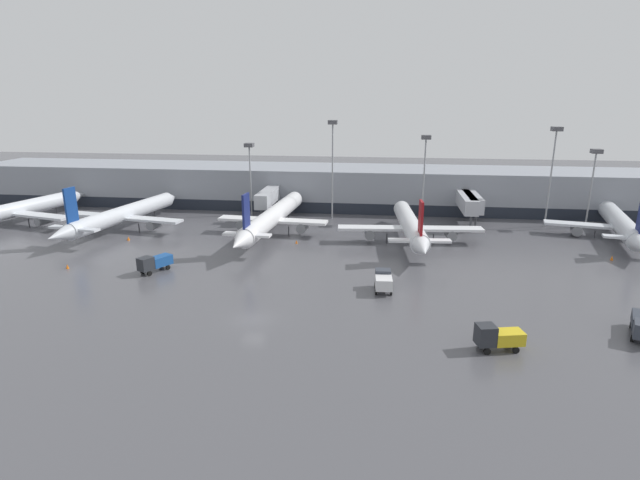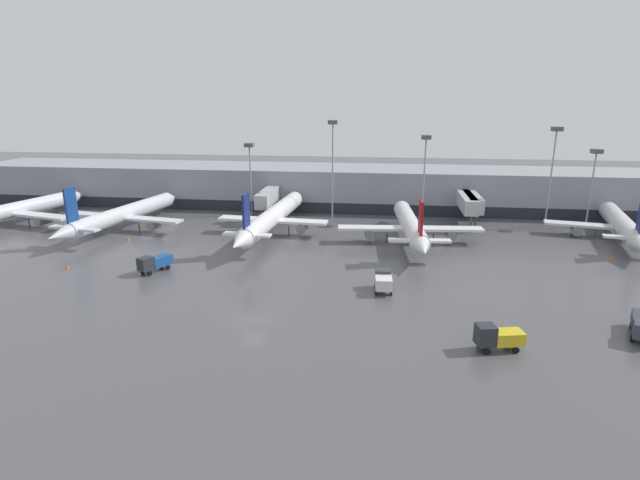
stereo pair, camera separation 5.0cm
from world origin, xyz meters
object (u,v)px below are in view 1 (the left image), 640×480
(service_truck_0, at_px, (154,262))
(traffic_cone_3, at_px, (67,266))
(parked_jet_4, at_px, (122,215))
(apron_light_mast_0, at_px, (425,154))
(parked_jet_2, at_px, (13,210))
(service_truck_1, at_px, (383,280))
(traffic_cone_1, at_px, (128,238))
(parked_jet_1, at_px, (273,217))
(service_truck_3, at_px, (497,336))
(traffic_cone_2, at_px, (296,242))
(apron_light_mast_1, at_px, (333,143))
(apron_light_mast_4, at_px, (250,157))
(parked_jet_0, at_px, (621,225))
(parked_jet_3, at_px, (410,226))
(apron_light_mast_3, at_px, (595,165))
(traffic_cone_0, at_px, (612,258))
(apron_light_mast_2, at_px, (554,149))

(service_truck_0, relative_size, traffic_cone_3, 7.63)
(parked_jet_4, xyz_separation_m, apron_light_mast_0, (56.68, 13.79, 10.70))
(parked_jet_2, height_order, service_truck_1, parked_jet_2)
(parked_jet_2, relative_size, traffic_cone_1, 55.09)
(parked_jet_1, height_order, service_truck_1, parked_jet_1)
(parked_jet_1, xyz_separation_m, service_truck_3, (31.63, -40.02, -1.77))
(traffic_cone_2, xyz_separation_m, apron_light_mast_1, (4.26, 19.04, 15.30))
(service_truck_0, relative_size, apron_light_mast_4, 0.35)
(traffic_cone_1, relative_size, apron_light_mast_4, 0.04)
(service_truck_0, distance_m, traffic_cone_2, 24.63)
(parked_jet_2, distance_m, service_truck_0, 45.60)
(parked_jet_0, height_order, traffic_cone_3, parked_jet_0)
(parked_jet_0, distance_m, service_truck_0, 79.27)
(parked_jet_1, xyz_separation_m, apron_light_mast_1, (9.57, 13.72, 12.31))
(parked_jet_3, bearing_deg, service_truck_0, 113.02)
(traffic_cone_2, relative_size, apron_light_mast_3, 0.04)
(parked_jet_2, xyz_separation_m, service_truck_0, (39.52, -22.71, -1.48))
(service_truck_1, bearing_deg, service_truck_0, 80.88)
(apron_light_mast_4, bearing_deg, service_truck_0, -97.25)
(parked_jet_0, height_order, traffic_cone_1, parked_jet_0)
(apron_light_mast_0, distance_m, apron_light_mast_3, 31.54)
(apron_light_mast_3, bearing_deg, parked_jet_1, -167.64)
(apron_light_mast_3, bearing_deg, traffic_cone_2, -161.26)
(apron_light_mast_0, bearing_deg, traffic_cone_2, -140.67)
(traffic_cone_3, relative_size, apron_light_mast_0, 0.04)
(service_truck_3, height_order, traffic_cone_0, service_truck_3)
(apron_light_mast_0, xyz_separation_m, apron_light_mast_2, (23.62, -1.01, 1.25))
(apron_light_mast_0, distance_m, apron_light_mast_1, 18.39)
(traffic_cone_1, bearing_deg, parked_jet_0, 7.68)
(traffic_cone_1, bearing_deg, parked_jet_4, 123.54)
(traffic_cone_1, xyz_separation_m, apron_light_mast_2, (76.03, 19.21, 14.67))
(parked_jet_3, xyz_separation_m, apron_light_mast_0, (3.12, 15.76, 10.61))
(parked_jet_4, xyz_separation_m, service_truck_3, (60.45, -39.39, -1.54))
(parked_jet_3, xyz_separation_m, service_truck_0, (-37.32, -19.61, -1.66))
(traffic_cone_2, bearing_deg, service_truck_1, -53.45)
(traffic_cone_2, height_order, apron_light_mast_0, apron_light_mast_0)
(parked_jet_3, bearing_deg, parked_jet_0, -83.73)
(traffic_cone_0, relative_size, traffic_cone_1, 1.14)
(parked_jet_2, height_order, traffic_cone_2, parked_jet_2)
(parked_jet_4, distance_m, traffic_cone_3, 22.20)
(parked_jet_1, distance_m, traffic_cone_1, 25.72)
(parked_jet_1, distance_m, service_truck_3, 51.04)
(traffic_cone_2, xyz_separation_m, apron_light_mast_3, (54.05, 18.34, 11.85))
(service_truck_3, bearing_deg, parked_jet_2, -38.32)
(service_truck_3, height_order, traffic_cone_1, service_truck_3)
(apron_light_mast_0, xyz_separation_m, apron_light_mast_4, (-35.74, 1.60, -1.47))
(traffic_cone_2, bearing_deg, parked_jet_0, 9.94)
(parked_jet_0, relative_size, apron_light_mast_1, 1.69)
(apron_light_mast_1, bearing_deg, apron_light_mast_0, -1.77)
(parked_jet_2, distance_m, apron_light_mast_0, 81.67)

